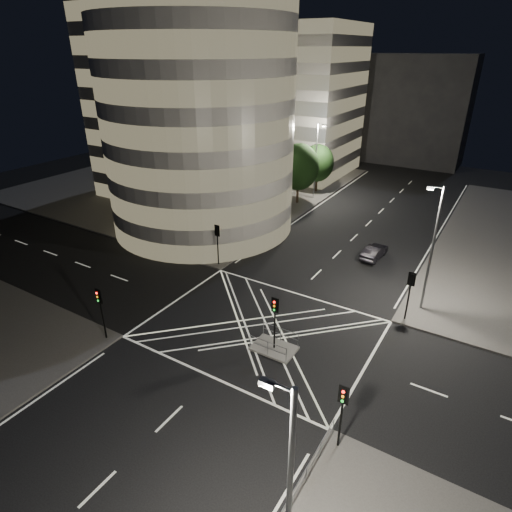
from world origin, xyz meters
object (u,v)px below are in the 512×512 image
Objects in this scene: street_lamp_left_near at (242,195)px; street_lamp_right_near at (288,493)px; traffic_signal_nl at (100,305)px; street_lamp_left_far at (316,159)px; traffic_signal_island at (275,314)px; street_lamp_right_far at (432,246)px; sedan at (374,252)px; traffic_signal_fr at (410,287)px; traffic_signal_nr at (342,405)px; traffic_signal_fl at (217,237)px; central_island at (274,348)px.

street_lamp_right_near is (18.87, -26.00, 0.00)m from street_lamp_left_near.
street_lamp_left_far reaches higher than traffic_signal_nl.
traffic_signal_island is 13.13m from street_lamp_right_far.
traffic_signal_nl reaches higher than sedan.
traffic_signal_nl is at bearing -153.86° from traffic_signal_island.
sedan is (-6.02, 7.15, -4.86)m from street_lamp_right_far.
traffic_signal_fr and traffic_signal_island have the same top height.
street_lamp_right_near is at bearing -90.00° from street_lamp_right_far.
traffic_signal_nr is at bearing -90.00° from traffic_signal_fr.
traffic_signal_fl is at bearing 142.46° from traffic_signal_island.
street_lamp_right_far is (0.64, 15.80, 2.63)m from traffic_signal_nr.
traffic_signal_nr is 7.69m from street_lamp_right_near.
street_lamp_right_far is at bearing 134.39° from sedan.
sedan is at bearing 37.45° from traffic_signal_fl.
street_lamp_left_near reaches higher than traffic_signal_nr.
traffic_signal_island is 17.85m from sedan.
sedan reaches higher than central_island.
street_lamp_left_near is 19.11m from street_lamp_right_far.
street_lamp_right_near is at bearing -48.76° from traffic_signal_fl.
traffic_signal_fl is 1.00× the size of traffic_signal_fr.
street_lamp_right_near is (0.64, -20.80, 2.63)m from traffic_signal_fr.
street_lamp_right_far is (7.44, 10.50, 2.63)m from traffic_signal_island.
central_island is at bearing 120.75° from street_lamp_right_near.
traffic_signal_fr is (17.60, 13.60, 0.00)m from traffic_signal_nl.
central_island is at bearing -49.73° from street_lamp_left_near.
street_lamp_left_near is at bearing 130.27° from traffic_signal_island.
street_lamp_left_near is at bearing 170.97° from street_lamp_right_far.
traffic_signal_nl is 17.60m from traffic_signal_nr.
central_island is 18.52m from street_lamp_left_near.
traffic_signal_fr is at bearing -15.92° from street_lamp_left_near.
street_lamp_left_far is 2.44× the size of sedan.
street_lamp_left_near is at bearing 22.19° from sedan.
traffic_signal_nl is 19.78m from street_lamp_right_near.
traffic_signal_fr is at bearing 90.00° from traffic_signal_nr.
traffic_signal_nr is at bearing -92.30° from street_lamp_right_far.
street_lamp_left_near is at bearing 164.08° from traffic_signal_fr.
central_island is 0.75× the size of traffic_signal_nr.
street_lamp_right_near is (18.24, -7.20, 2.63)m from traffic_signal_nl.
traffic_signal_fr is 0.40× the size of street_lamp_left_near.
traffic_signal_nr is at bearing 95.04° from street_lamp_right_near.
street_lamp_left_far is 28.23m from street_lamp_right_far.
street_lamp_right_far reaches higher than traffic_signal_nr.
traffic_signal_island reaches higher than sedan.
traffic_signal_fl is 5.86m from street_lamp_left_near.
street_lamp_left_far is at bearing 113.21° from street_lamp_right_near.
traffic_signal_nr is at bearing -37.93° from traffic_signal_island.
traffic_signal_fr is 13.60m from traffic_signal_nr.
traffic_signal_nr is 1.00× the size of traffic_signal_island.
central_island is at bearing -70.05° from street_lamp_left_far.
street_lamp_right_near is (7.44, -12.50, 5.47)m from central_island.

